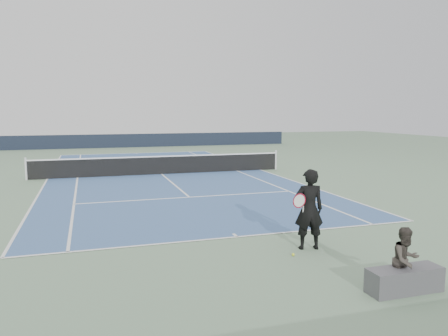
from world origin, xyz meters
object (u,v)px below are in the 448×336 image
object	(u,v)px
tennis_player	(309,209)
tennis_ball	(293,255)
spectator_bench	(405,269)
tennis_net	(161,165)

from	to	relation	value
tennis_player	tennis_ball	size ratio (longest dim) A/B	27.45
tennis_ball	spectator_bench	xyz separation A→B (m)	(1.02, -2.37, 0.38)
tennis_net	spectator_bench	xyz separation A→B (m)	(1.75, -16.01, -0.09)
tennis_net	tennis_player	bearing A→B (deg)	-84.43
tennis_net	tennis_ball	size ratio (longest dim) A/B	186.21
spectator_bench	tennis_net	bearing A→B (deg)	96.22
tennis_player	tennis_ball	bearing A→B (deg)	-146.40
tennis_net	tennis_ball	world-z (taller)	tennis_net
tennis_net	tennis_ball	bearing A→B (deg)	-86.97
tennis_net	spectator_bench	bearing A→B (deg)	-83.78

